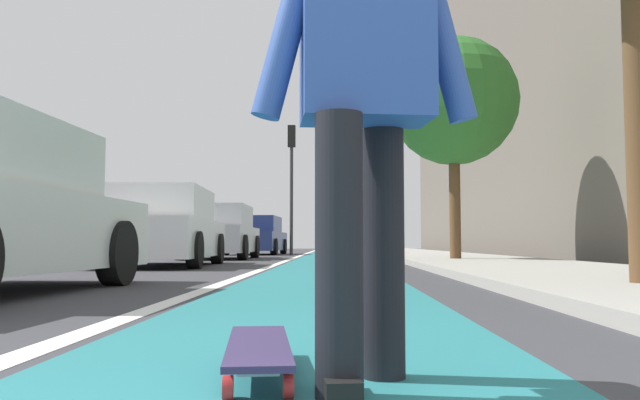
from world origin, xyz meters
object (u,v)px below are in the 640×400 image
skater_person (364,85)px  parked_car_far (220,233)px  parked_car_end (256,236)px  skateboard (258,349)px  parked_car_mid (162,229)px  traffic_light (292,166)px  street_tree_mid (453,102)px

skater_person → parked_car_far: 16.33m
skater_person → parked_car_end: (22.97, 3.18, -0.24)m
parked_car_end → skateboard: bearing=-172.9°
skateboard → parked_car_mid: size_ratio=0.19×
parked_car_end → traffic_light: 3.23m
traffic_light → parked_car_end: bearing=48.0°
skater_person → traffic_light: 21.85m
street_tree_mid → skateboard: bearing=166.7°
parked_car_mid → street_tree_mid: bearing=-71.3°
parked_car_end → street_tree_mid: size_ratio=0.89×
traffic_light → parked_car_mid: bearing=171.5°
traffic_light → skater_person: bearing=-175.4°
parked_car_end → traffic_light: bearing=-132.0°
parked_car_mid → skateboard: bearing=-163.2°
parked_car_far → street_tree_mid: size_ratio=0.81×
parked_car_mid → street_tree_mid: street_tree_mid is taller
skateboard → parked_car_far: parked_car_far is taller
skateboard → traffic_light: bearing=3.7°
parked_car_far → parked_car_end: size_ratio=0.91×
skater_person → street_tree_mid: size_ratio=0.32×
skateboard → skater_person: bearing=-113.4°
street_tree_mid → parked_car_mid: bearing=108.7°
parked_car_far → parked_car_end: parked_car_far is taller
skateboard → skater_person: skater_person is taller
skater_person → street_tree_mid: 12.90m
skateboard → street_tree_mid: bearing=-13.3°
street_tree_mid → skater_person: bearing=168.4°
street_tree_mid → traffic_light: bearing=24.6°
parked_car_far → traffic_light: bearing=-15.7°
parked_car_mid → parked_car_end: 12.63m
parked_car_mid → skater_person: bearing=-161.7°
parked_car_end → street_tree_mid: (-10.61, -5.72, 2.90)m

